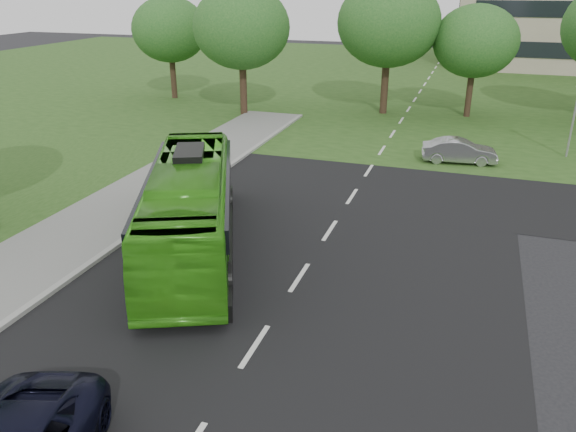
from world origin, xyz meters
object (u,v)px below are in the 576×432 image
object	(u,v)px
tree_park_a	(242,27)
tree_park_b	(389,23)
tree_park_f	(170,30)
sedan	(459,151)
camera_pole	(575,109)
bus	(190,207)
tree_park_c	(476,41)

from	to	relation	value
tree_park_a	tree_park_b	distance (m)	10.34
tree_park_f	sedan	world-z (taller)	tree_park_f
tree_park_b	tree_park_f	bearing A→B (deg)	178.82
tree_park_a	camera_pole	size ratio (longest dim) A/B	2.18
sedan	tree_park_b	bearing A→B (deg)	20.87
bus	camera_pole	world-z (taller)	camera_pole
bus	tree_park_b	bearing A→B (deg)	60.01
tree_park_a	tree_park_b	size ratio (longest dim) A/B	0.95
tree_park_a	camera_pole	world-z (taller)	tree_park_a
tree_park_a	tree_park_c	world-z (taller)	tree_park_a
tree_park_a	tree_park_c	size ratio (longest dim) A/B	1.17
tree_park_b	tree_park_c	size ratio (longest dim) A/B	1.22
tree_park_c	bus	distance (m)	27.57
tree_park_a	camera_pole	distance (m)	22.03
tree_park_b	camera_pole	bearing A→B (deg)	-34.58
tree_park_b	bus	world-z (taller)	tree_park_b
tree_park_a	tree_park_b	world-z (taller)	tree_park_b
tree_park_a	bus	world-z (taller)	tree_park_a
tree_park_c	tree_park_f	distance (m)	23.62
tree_park_c	camera_pole	distance (m)	10.83
tree_park_c	tree_park_f	xyz separation A→B (m)	(-23.61, -0.45, 0.23)
sedan	camera_pole	bearing A→B (deg)	-69.70
tree_park_a	bus	size ratio (longest dim) A/B	0.79
tree_park_a	camera_pole	bearing A→B (deg)	-11.62
bus	sedan	xyz separation A→B (m)	(8.72, 14.06, -0.95)
tree_park_b	tree_park_c	xyz separation A→B (m)	(5.96, 0.81, -1.14)
camera_pole	sedan	bearing A→B (deg)	-135.88
tree_park_f	tree_park_b	bearing A→B (deg)	-1.18
tree_park_b	camera_pole	world-z (taller)	tree_park_b
tree_park_b	sedan	size ratio (longest dim) A/B	2.42
camera_pole	tree_park_f	bearing A→B (deg)	-179.68
tree_park_a	bus	xyz separation A→B (m)	(6.91, -21.44, -4.52)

